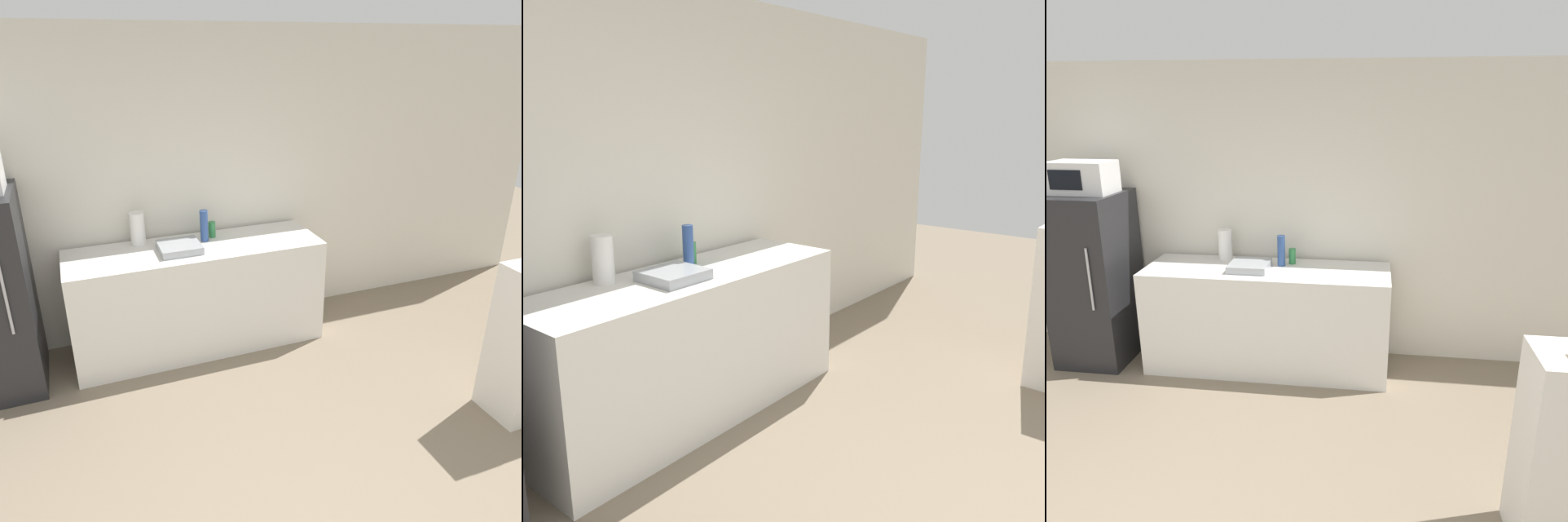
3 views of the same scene
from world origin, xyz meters
The scene contains 6 objects.
wall_back centered at (0.00, 2.92, 1.30)m, with size 8.00×0.06×2.60m, color silver.
counter centered at (0.22, 2.53, 0.46)m, with size 2.09×0.65×0.91m, color silver.
sink_basin centered at (0.08, 2.49, 0.94)m, with size 0.33×0.32×0.06m, color #9EA3A8.
bottle_tall centered at (0.33, 2.64, 1.04)m, with size 0.07×0.07×0.27m, color #2D4C8C.
bottle_short centered at (0.41, 2.70, 0.98)m, with size 0.06×0.06×0.14m, color #2D7F42.
paper_towel_roll centered at (-0.21, 2.75, 1.05)m, with size 0.12×0.12×0.27m, color white.
Camera 2 is at (-2.02, -0.00, 1.84)m, focal length 40.00 mm.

